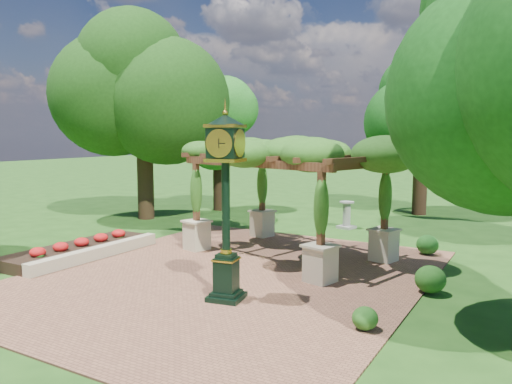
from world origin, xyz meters
The scene contains 13 objects.
ground centered at (0.00, 0.00, 0.00)m, with size 120.00×120.00×0.00m, color #1E4714.
brick_plaza centered at (0.00, 1.00, 0.02)m, with size 10.00×12.00×0.04m, color brown.
border_wall centered at (-4.60, 0.50, 0.20)m, with size 0.35×5.00×0.40m, color #C6B793.
flower_bed centered at (-5.50, 0.50, 0.18)m, with size 1.50×5.00×0.36m, color red.
pedestal_clock centered at (1.08, -0.75, 2.64)m, with size 1.01×1.01×4.41m.
pergola centered at (0.31, 3.88, 3.14)m, with size 6.85×5.23×3.82m.
sundial centered at (0.36, 9.39, 0.50)m, with size 0.76×0.76×1.14m.
shrub_front centered at (4.48, -0.89, 0.27)m, with size 0.52×0.52×0.47m, color #235518.
shrub_mid centered at (5.13, 2.18, 0.38)m, with size 0.75×0.75×0.67m, color #1F4F16.
shrub_back centered at (4.25, 6.24, 0.36)m, with size 0.70×0.70×0.63m, color #1E5819.
tree_west_near centered at (-8.56, 7.05, 6.16)m, with size 5.18×5.18×8.97m.
tree_west_far centered at (-7.08, 10.88, 4.54)m, with size 3.17×3.17×6.65m.
tree_north centered at (2.17, 14.67, 4.97)m, with size 3.78×3.78×7.27m.
Camera 1 is at (7.40, -10.23, 3.91)m, focal length 35.00 mm.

